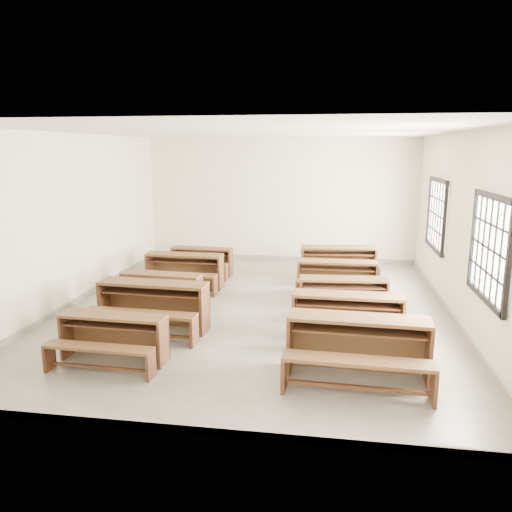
# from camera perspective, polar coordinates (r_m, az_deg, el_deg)

# --- Properties ---
(room) EXTENTS (8.50, 8.50, 3.20)m
(room) POSITION_cam_1_polar(r_m,az_deg,el_deg) (8.89, 0.58, 7.20)
(room) COLOR gray
(room) RESTS_ON ground
(desk_set_0) EXTENTS (1.51, 0.83, 0.67)m
(desk_set_0) POSITION_cam_1_polar(r_m,az_deg,el_deg) (7.25, -16.08, -8.67)
(desk_set_0) COLOR brown
(desk_set_0) RESTS_ON ground
(desk_set_1) EXTENTS (1.82, 1.00, 0.80)m
(desk_set_1) POSITION_cam_1_polar(r_m,az_deg,el_deg) (8.29, -11.77, -5.25)
(desk_set_1) COLOR brown
(desk_set_1) RESTS_ON ground
(desk_set_2) EXTENTS (1.56, 0.90, 0.67)m
(desk_set_2) POSITION_cam_1_polar(r_m,az_deg,el_deg) (9.34, -10.84, -3.70)
(desk_set_2) COLOR brown
(desk_set_2) RESTS_ON ground
(desk_set_3) EXTENTS (1.65, 0.88, 0.73)m
(desk_set_3) POSITION_cam_1_polar(r_m,az_deg,el_deg) (10.69, -8.24, -1.41)
(desk_set_3) COLOR brown
(desk_set_3) RESTS_ON ground
(desk_set_4) EXTENTS (1.46, 0.79, 0.64)m
(desk_set_4) POSITION_cam_1_polar(r_m,az_deg,el_deg) (11.77, -6.25, -0.37)
(desk_set_4) COLOR brown
(desk_set_4) RESTS_ON ground
(desk_set_5) EXTENTS (1.84, 1.01, 0.81)m
(desk_set_5) POSITION_cam_1_polar(r_m,az_deg,el_deg) (6.59, 11.56, -9.79)
(desk_set_5) COLOR brown
(desk_set_5) RESTS_ON ground
(desk_set_6) EXTENTS (1.68, 0.88, 0.75)m
(desk_set_6) POSITION_cam_1_polar(r_m,az_deg,el_deg) (7.76, 10.39, -6.62)
(desk_set_6) COLOR brown
(desk_set_6) RESTS_ON ground
(desk_set_7) EXTENTS (1.60, 0.92, 0.69)m
(desk_set_7) POSITION_cam_1_polar(r_m,az_deg,el_deg) (8.93, 9.95, -4.34)
(desk_set_7) COLOR brown
(desk_set_7) RESTS_ON ground
(desk_set_8) EXTENTS (1.58, 0.82, 0.71)m
(desk_set_8) POSITION_cam_1_polar(r_m,az_deg,el_deg) (10.15, 9.23, -2.25)
(desk_set_8) COLOR brown
(desk_set_8) RESTS_ON ground
(desk_set_9) EXTENTS (1.75, 1.03, 0.75)m
(desk_set_9) POSITION_cam_1_polar(r_m,az_deg,el_deg) (11.42, 9.40, -0.52)
(desk_set_9) COLOR brown
(desk_set_9) RESTS_ON ground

